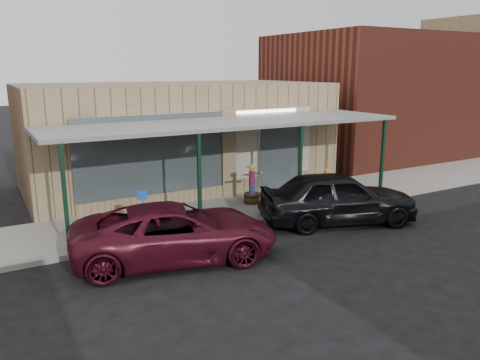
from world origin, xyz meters
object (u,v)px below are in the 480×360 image
barrel_scarecrow (252,190)px  car_maroon (176,232)px  barrel_pumpkin (337,186)px  parked_sedan (338,197)px  handicap_sign (143,207)px

barrel_scarecrow → car_maroon: (-4.06, -3.00, 0.09)m
barrel_pumpkin → parked_sedan: parked_sedan is taller
car_maroon → handicap_sign: bearing=23.6°
barrel_scarecrow → barrel_pumpkin: barrel_scarecrow is taller
barrel_pumpkin → parked_sedan: size_ratio=0.13×
barrel_pumpkin → handicap_sign: (-7.96, -1.00, 0.62)m
parked_sedan → car_maroon: parked_sedan is taller
handicap_sign → parked_sedan: (5.84, -1.45, -0.18)m
barrel_scarecrow → barrel_pumpkin: 3.61m
barrel_scarecrow → handicap_sign: bearing=-159.8°
barrel_pumpkin → car_maroon: 8.10m
parked_sedan → car_maroon: (-5.53, -0.19, -0.12)m
barrel_pumpkin → handicap_sign: size_ratio=0.51×
handicap_sign → car_maroon: (0.31, -1.65, -0.29)m
handicap_sign → barrel_pumpkin: bearing=17.2°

